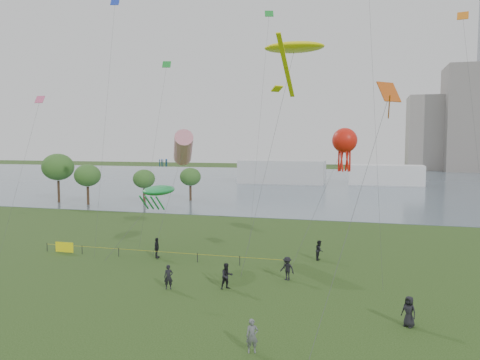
% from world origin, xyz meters
% --- Properties ---
extents(ground_plane, '(400.00, 400.00, 0.00)m').
position_xyz_m(ground_plane, '(0.00, 0.00, 0.00)').
color(ground_plane, '#1F3912').
extents(lake, '(400.00, 120.00, 0.08)m').
position_xyz_m(lake, '(0.00, 100.00, 0.02)').
color(lake, slate).
rests_on(lake, ground_plane).
extents(building_mid, '(20.00, 20.00, 38.00)m').
position_xyz_m(building_mid, '(46.00, 162.00, 19.00)').
color(building_mid, slate).
rests_on(building_mid, ground_plane).
extents(building_low, '(16.00, 18.00, 28.00)m').
position_xyz_m(building_low, '(32.00, 168.00, 14.00)').
color(building_low, gray).
rests_on(building_low, ground_plane).
extents(pavilion_left, '(22.00, 8.00, 6.00)m').
position_xyz_m(pavilion_left, '(-12.00, 95.00, 3.00)').
color(pavilion_left, silver).
rests_on(pavilion_left, ground_plane).
extents(pavilion_right, '(18.00, 7.00, 5.00)m').
position_xyz_m(pavilion_right, '(14.00, 98.00, 2.50)').
color(pavilion_right, white).
rests_on(pavilion_right, ground_plane).
extents(trees, '(26.55, 14.27, 8.77)m').
position_xyz_m(trees, '(-36.46, 48.29, 5.47)').
color(trees, '#372619').
rests_on(trees, ground_plane).
extents(fence, '(24.07, 0.07, 1.05)m').
position_xyz_m(fence, '(-15.37, 14.47, 0.55)').
color(fence, black).
rests_on(fence, ground_plane).
extents(kite_flyer, '(0.75, 0.61, 1.78)m').
position_xyz_m(kite_flyer, '(3.91, -1.89, 0.89)').
color(kite_flyer, '#5B5E63').
rests_on(kite_flyer, ground_plane).
extents(spectator_a, '(1.20, 1.17, 1.95)m').
position_xyz_m(spectator_a, '(-0.43, 7.82, 0.98)').
color(spectator_a, black).
rests_on(spectator_a, ground_plane).
extents(spectator_b, '(1.38, 1.09, 1.88)m').
position_xyz_m(spectator_b, '(3.55, 11.22, 0.94)').
color(spectator_b, black).
rests_on(spectator_b, ground_plane).
extents(spectator_c, '(0.66, 1.19, 1.93)m').
position_xyz_m(spectator_c, '(-9.51, 14.98, 0.96)').
color(spectator_c, black).
rests_on(spectator_c, ground_plane).
extents(spectator_d, '(1.07, 0.99, 1.84)m').
position_xyz_m(spectator_d, '(12.08, 3.90, 0.92)').
color(spectator_d, black).
rests_on(spectator_d, ground_plane).
extents(spectator_f, '(0.77, 0.63, 1.82)m').
position_xyz_m(spectator_f, '(-4.61, 6.65, 0.91)').
color(spectator_f, black).
rests_on(spectator_f, ground_plane).
extents(spectator_g, '(0.77, 0.95, 1.83)m').
position_xyz_m(spectator_g, '(5.37, 18.28, 0.92)').
color(spectator_g, black).
rests_on(spectator_g, ground_plane).
extents(kite_stingray, '(5.93, 10.17, 19.78)m').
position_xyz_m(kite_stingray, '(2.95, 17.43, 19.29)').
color(kite_stingray, '#3F3F42').
extents(kite_windsock, '(4.35, 9.49, 12.28)m').
position_xyz_m(kite_windsock, '(-9.69, 22.16, 10.28)').
color(kite_windsock, '#3F3F42').
extents(kite_creature, '(5.20, 5.90, 6.75)m').
position_xyz_m(kite_creature, '(-9.79, 16.21, 6.27)').
color(kite_creature, '#3F3F42').
extents(kite_octopus, '(5.20, 8.18, 12.24)m').
position_xyz_m(kite_octopus, '(7.41, 19.67, 11.01)').
color(kite_octopus, '#3F3F42').
extents(kite_delta, '(4.64, 9.66, 14.74)m').
position_xyz_m(kite_delta, '(10.56, 5.89, 13.46)').
color(kite_delta, '#3F3F42').
extents(small_kites, '(41.65, 15.01, 11.31)m').
position_xyz_m(small_kites, '(-1.09, 18.64, 22.01)').
color(small_kites, '#1933B2').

